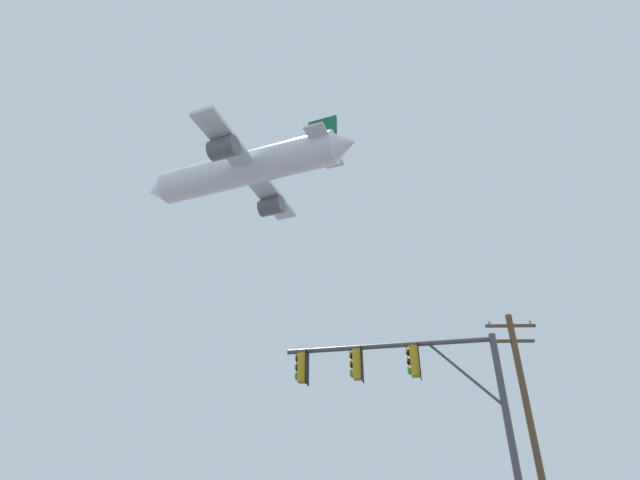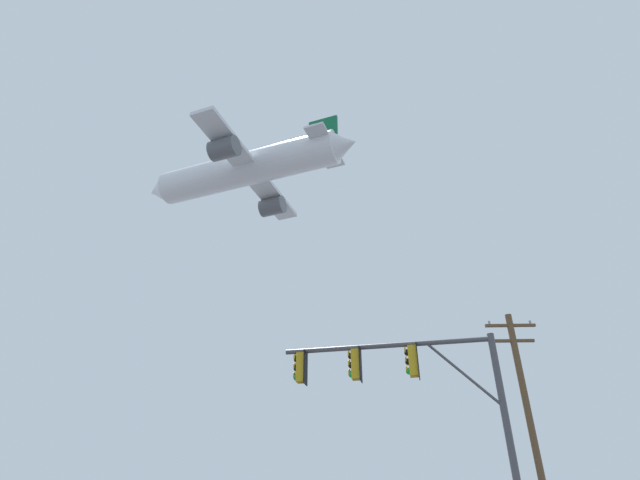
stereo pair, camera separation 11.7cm
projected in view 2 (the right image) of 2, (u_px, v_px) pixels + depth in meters
The scene contains 3 objects.
signal_pole_near at pixel (408, 383), 14.12m from camera, with size 6.28×1.36×5.91m.
utility_pole at pixel (528, 414), 19.56m from camera, with size 2.20×0.28×9.08m.
airplane at pixel (247, 170), 52.71m from camera, with size 24.88×19.22×6.92m.
Camera 2 is at (0.12, -5.29, 1.20)m, focal length 27.11 mm.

